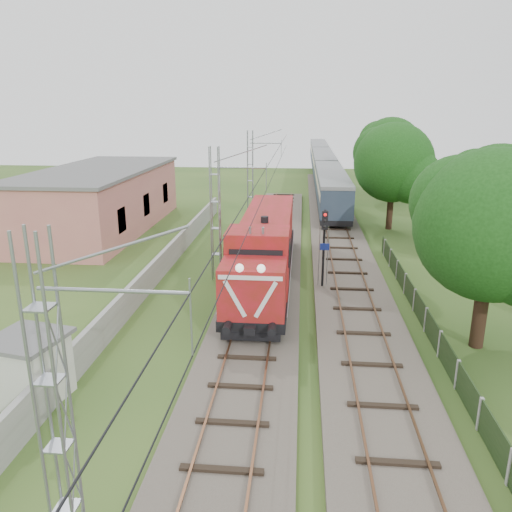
# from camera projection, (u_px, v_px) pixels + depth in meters

# --- Properties ---
(ground) EXTENTS (140.00, 140.00, 0.00)m
(ground) POSITION_uv_depth(u_px,v_px,m) (243.00, 385.00, 18.95)
(ground) COLOR #2B4B1C
(ground) RESTS_ON ground
(track_main) EXTENTS (4.20, 70.00, 0.45)m
(track_main) POSITION_uv_depth(u_px,v_px,m) (259.00, 309.00, 25.57)
(track_main) COLOR #6B6054
(track_main) RESTS_ON ground
(track_side) EXTENTS (4.20, 80.00, 0.45)m
(track_side) POSITION_uv_depth(u_px,v_px,m) (340.00, 245.00, 37.53)
(track_side) COLOR #6B6054
(track_side) RESTS_ON ground
(catenary) EXTENTS (3.31, 70.00, 8.00)m
(catenary) POSITION_uv_depth(u_px,v_px,m) (216.00, 214.00, 29.49)
(catenary) COLOR gray
(catenary) RESTS_ON ground
(boundary_wall) EXTENTS (0.25, 40.00, 1.50)m
(boundary_wall) POSITION_uv_depth(u_px,v_px,m) (161.00, 266.00, 30.75)
(boundary_wall) COLOR #9E9E99
(boundary_wall) RESTS_ON ground
(station_building) EXTENTS (8.40, 20.40, 5.22)m
(station_building) POSITION_uv_depth(u_px,v_px,m) (100.00, 199.00, 42.40)
(station_building) COLOR #B0605F
(station_building) RESTS_ON ground
(fence) EXTENTS (0.12, 32.00, 1.20)m
(fence) POSITION_uv_depth(u_px,v_px,m) (440.00, 344.00, 20.94)
(fence) COLOR black
(fence) RESTS_ON ground
(locomotive) EXTENTS (3.02, 17.22, 4.37)m
(locomotive) POSITION_uv_depth(u_px,v_px,m) (265.00, 248.00, 29.13)
(locomotive) COLOR black
(locomotive) RESTS_ON ground
(coach_rake) EXTENTS (2.83, 62.99, 3.27)m
(coach_rake) POSITION_uv_depth(u_px,v_px,m) (323.00, 164.00, 70.88)
(coach_rake) COLOR black
(coach_rake) RESTS_ON ground
(signal_post) EXTENTS (0.52, 0.41, 4.75)m
(signal_post) POSITION_uv_depth(u_px,v_px,m) (324.00, 236.00, 27.67)
(signal_post) COLOR black
(signal_post) RESTS_ON ground
(relay_hut) EXTENTS (2.84, 2.84, 2.48)m
(relay_hut) POSITION_uv_depth(u_px,v_px,m) (30.00, 368.00, 17.71)
(relay_hut) COLOR beige
(relay_hut) RESTS_ON ground
(tree_a) EXTENTS (6.68, 6.36, 8.66)m
(tree_a) POSITION_uv_depth(u_px,v_px,m) (494.00, 227.00, 20.49)
(tree_a) COLOR #3C2518
(tree_a) RESTS_ON ground
(tree_b) EXTENTS (6.27, 5.97, 8.12)m
(tree_b) POSITION_uv_depth(u_px,v_px,m) (499.00, 195.00, 29.80)
(tree_b) COLOR #3C2518
(tree_b) RESTS_ON ground
(tree_c) EXTENTS (6.93, 6.60, 8.99)m
(tree_c) POSITION_uv_depth(u_px,v_px,m) (395.00, 164.00, 41.55)
(tree_c) COLOR #3C2518
(tree_c) RESTS_ON ground
(tree_d) EXTENTS (7.04, 6.71, 9.13)m
(tree_d) POSITION_uv_depth(u_px,v_px,m) (391.00, 149.00, 54.14)
(tree_d) COLOR #3C2518
(tree_d) RESTS_ON ground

